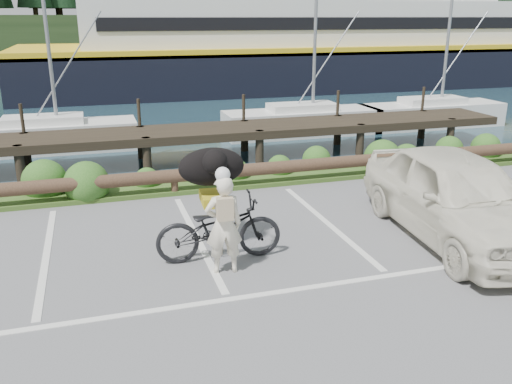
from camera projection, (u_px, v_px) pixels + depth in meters
ground at (222, 287)px, 8.13m from camera, size 72.00×72.00×0.00m
harbor_backdrop at (101, 44)px, 79.60m from camera, size 170.00×160.00×30.00m
vegetation_strip at (170, 184)px, 12.94m from camera, size 34.00×1.60×0.10m
log_rail at (175, 195)px, 12.32m from camera, size 32.00×0.30×0.60m
bicycle at (219, 229)px, 8.91m from camera, size 2.12×0.86×1.09m
cyclist at (224, 225)px, 8.38m from camera, size 0.60×0.42×1.59m
dog at (212, 167)px, 9.26m from camera, size 0.64×1.18×0.66m
parked_car at (456, 196)px, 9.72m from camera, size 2.32×4.88×1.61m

